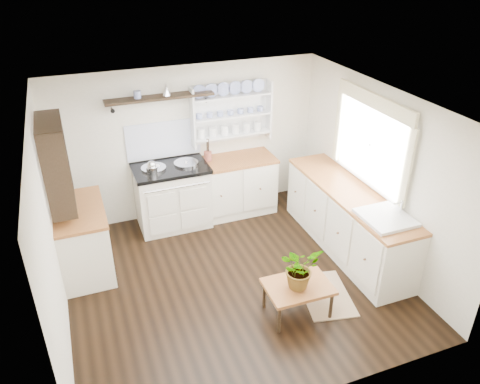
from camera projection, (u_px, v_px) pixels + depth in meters
name	position (u px, v px, depth m)	size (l,w,h in m)	color
floor	(233.00, 279.00, 5.97)	(4.00, 3.80, 0.01)	black
wall_back	(189.00, 142.00, 6.99)	(4.00, 0.02, 2.30)	beige
wall_right	(377.00, 173.00, 6.05)	(0.02, 3.80, 2.30)	beige
wall_left	(49.00, 235.00, 4.80)	(0.02, 3.80, 2.30)	beige
ceiling	(231.00, 105.00, 4.88)	(4.00, 3.80, 0.01)	white
window	(371.00, 140.00, 5.96)	(0.08, 1.55, 1.22)	white
aga_cooker	(172.00, 195.00, 6.91)	(1.07, 0.74, 0.99)	beige
back_cabinets	(233.00, 185.00, 7.26)	(1.27, 0.63, 0.90)	white
right_cabinets	(347.00, 219.00, 6.37)	(0.62, 2.43, 0.90)	white
belfast_sink	(384.00, 226.00, 5.59)	(0.55, 0.60, 0.45)	white
left_cabinets	(83.00, 239.00, 5.96)	(0.62, 1.13, 0.90)	white
plate_rack	(230.00, 112.00, 6.97)	(1.20, 0.22, 0.90)	white
high_shelf	(160.00, 98.00, 6.40)	(1.50, 0.29, 0.16)	black
left_shelving	(56.00, 163.00, 5.40)	(0.28, 0.80, 1.05)	black
kettle	(152.00, 168.00, 6.47)	(0.17, 0.17, 0.20)	silver
utensil_crock	(208.00, 156.00, 6.96)	(0.12, 0.12, 0.14)	brown
center_table	(298.00, 288.00, 5.27)	(0.75, 0.54, 0.40)	brown
potted_plant	(300.00, 268.00, 5.13)	(0.44, 0.38, 0.49)	#3F7233
floor_rug	(326.00, 295.00, 5.70)	(0.55, 0.85, 0.02)	#967E57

